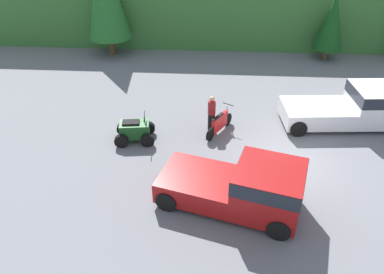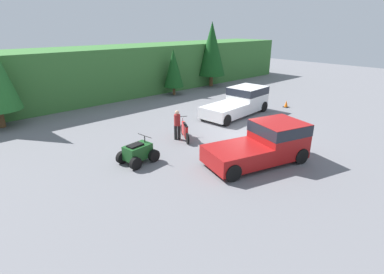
{
  "view_description": "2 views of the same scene",
  "coord_description": "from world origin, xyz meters",
  "px_view_note": "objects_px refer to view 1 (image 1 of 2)",
  "views": [
    {
      "loc": [
        -3.33,
        -13.06,
        9.68
      ],
      "look_at": [
        -4.18,
        0.16,
        0.95
      ],
      "focal_mm": 35.0,
      "sensor_mm": 36.0,
      "label": 1
    },
    {
      "loc": [
        -14.03,
        -10.62,
        6.46
      ],
      "look_at": [
        -4.18,
        0.16,
        0.95
      ],
      "focal_mm": 28.0,
      "sensor_mm": 36.0,
      "label": 2
    }
  ],
  "objects_px": {
    "quad_atv": "(135,131)",
    "rider_person": "(212,112)",
    "pickup_truck_red": "(246,186)",
    "dirt_bike": "(219,124)",
    "pickup_truck_second": "(359,106)"
  },
  "relations": [
    {
      "from": "quad_atv",
      "to": "rider_person",
      "type": "xyz_separation_m",
      "value": [
        3.48,
        1.13,
        0.46
      ]
    },
    {
      "from": "quad_atv",
      "to": "rider_person",
      "type": "height_order",
      "value": "rider_person"
    },
    {
      "from": "pickup_truck_red",
      "to": "dirt_bike",
      "type": "relative_size",
      "value": 2.72
    },
    {
      "from": "quad_atv",
      "to": "rider_person",
      "type": "distance_m",
      "value": 3.69
    },
    {
      "from": "rider_person",
      "to": "pickup_truck_second",
      "type": "bearing_deg",
      "value": -41.45
    },
    {
      "from": "quad_atv",
      "to": "dirt_bike",
      "type": "bearing_deg",
      "value": 6.04
    },
    {
      "from": "rider_person",
      "to": "quad_atv",
      "type": "bearing_deg",
      "value": 148.46
    },
    {
      "from": "dirt_bike",
      "to": "rider_person",
      "type": "bearing_deg",
      "value": 90.41
    },
    {
      "from": "dirt_bike",
      "to": "quad_atv",
      "type": "xyz_separation_m",
      "value": [
        -3.87,
        -0.91,
        0.01
      ]
    },
    {
      "from": "dirt_bike",
      "to": "pickup_truck_second",
      "type": "bearing_deg",
      "value": -49.4
    },
    {
      "from": "dirt_bike",
      "to": "rider_person",
      "type": "xyz_separation_m",
      "value": [
        -0.39,
        0.22,
        0.48
      ]
    },
    {
      "from": "pickup_truck_second",
      "to": "dirt_bike",
      "type": "relative_size",
      "value": 3.03
    },
    {
      "from": "pickup_truck_red",
      "to": "dirt_bike",
      "type": "bearing_deg",
      "value": 116.16
    },
    {
      "from": "pickup_truck_red",
      "to": "pickup_truck_second",
      "type": "distance_m",
      "value": 8.56
    },
    {
      "from": "pickup_truck_red",
      "to": "quad_atv",
      "type": "bearing_deg",
      "value": 155.11
    }
  ]
}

